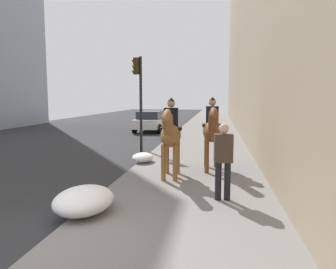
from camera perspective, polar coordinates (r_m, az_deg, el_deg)
The scene contains 8 objects.
sidewalk_slab at distance 5.07m, azimuth 0.06°, elevation -20.67°, with size 120.00×4.08×0.12m, color slate.
mounted_horse_near at distance 9.07m, azimuth 0.46°, elevation 0.11°, with size 2.15×0.62×2.26m.
mounted_horse_far at distance 10.05m, azimuth 7.76°, elevation 0.78°, with size 2.15×0.64×2.28m.
pedestrian_greeting at distance 7.20m, azimuth 9.68°, elevation -3.83°, with size 0.29×0.42×1.70m.
car_near_lane at distance 22.75m, azimuth -2.93°, elevation 2.42°, with size 4.35×2.07×1.44m.
traffic_light_near_curb at distance 14.15m, azimuth -5.15°, elevation 7.98°, with size 0.20×0.44×4.12m.
snow_pile_near at distance 6.70m, azimuth -14.59°, elevation -11.11°, with size 1.46×1.12×0.50m, color white.
snow_pile_far at distance 11.46m, azimuth -4.46°, elevation -4.04°, with size 0.94×0.73×0.33m, color white.
Camera 1 is at (-4.46, -2.72, 2.38)m, focal length 34.68 mm.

